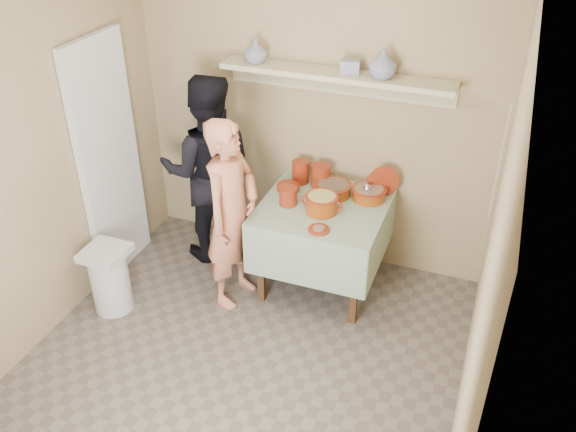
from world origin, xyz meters
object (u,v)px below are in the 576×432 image
at_px(cazuela_rice, 322,202).
at_px(person_helper, 209,170).
at_px(person_cook, 232,215).
at_px(trash_bin, 110,279).
at_px(serving_table, 323,218).

bearing_deg(cazuela_rice, person_helper, 169.77).
height_order(person_cook, cazuela_rice, person_cook).
xyz_separation_m(cazuela_rice, trash_bin, (-1.46, -0.79, -0.56)).
relative_size(serving_table, trash_bin, 1.74).
height_order(serving_table, cazuela_rice, cazuela_rice).
distance_m(person_cook, serving_table, 0.74).
relative_size(person_helper, cazuela_rice, 5.04).
distance_m(serving_table, trash_bin, 1.74).
bearing_deg(person_helper, trash_bin, 43.49).
distance_m(person_helper, cazuela_rice, 1.08).
xyz_separation_m(person_cook, serving_table, (0.60, 0.40, -0.13)).
bearing_deg(person_cook, serving_table, -47.79).
xyz_separation_m(person_cook, cazuela_rice, (0.61, 0.30, 0.07)).
bearing_deg(person_helper, serving_table, 150.92).
bearing_deg(person_cook, cazuela_rice, -55.21).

